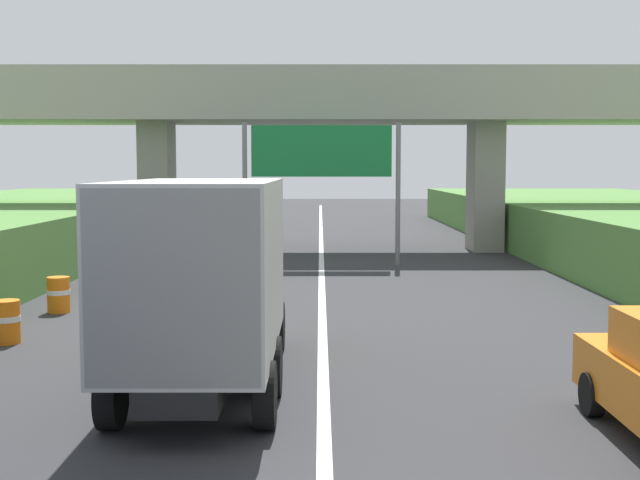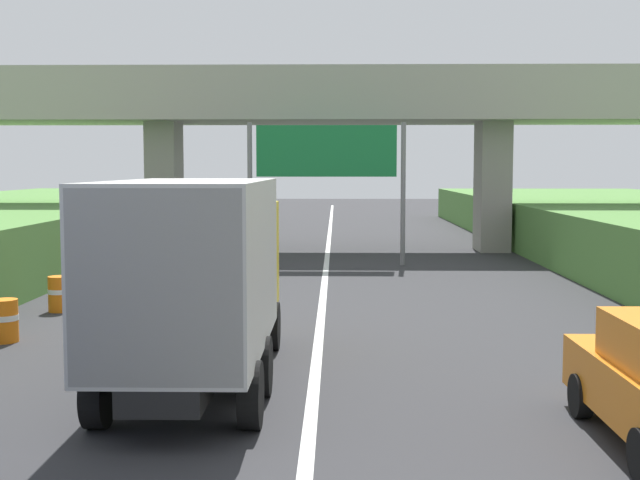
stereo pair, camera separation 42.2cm
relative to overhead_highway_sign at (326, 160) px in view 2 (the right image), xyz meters
name	(u,v)px [view 2 (the right image)]	position (x,y,z in m)	size (l,w,h in m)	color
lane_centre_stripe	(326,273)	(0.00, -2.36, -3.90)	(0.20, 103.18, 0.01)	white
overpass_bridge	(328,116)	(0.00, 5.53, 1.98)	(40.00, 4.80, 7.80)	#9E998E
overhead_highway_sign	(326,160)	(0.00, 0.00, 0.00)	(5.88, 0.18, 5.30)	slate
truck_yellow	(200,271)	(-1.89, -17.44, -1.97)	(2.44, 7.30, 3.44)	black
construction_barrel_3	(4,320)	(-6.56, -14.01, -3.45)	(0.57, 0.57, 0.90)	orange
construction_barrel_4	(59,294)	(-6.63, -10.31, -3.45)	(0.57, 0.57, 0.90)	orange
construction_barrel_5	(100,275)	(-6.66, -6.60, -3.45)	(0.57, 0.57, 0.90)	orange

